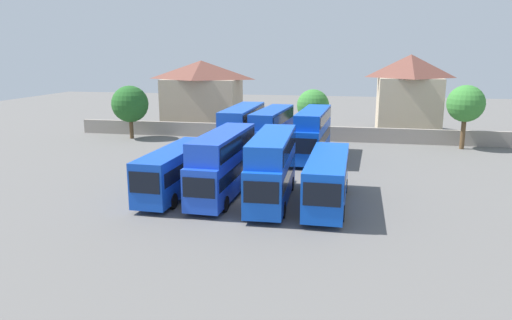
{
  "coord_description": "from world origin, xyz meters",
  "views": [
    {
      "loc": [
        7.17,
        -33.06,
        10.6
      ],
      "look_at": [
        0.0,
        3.0,
        2.31
      ],
      "focal_mm": 33.53,
      "sensor_mm": 36.0,
      "label": 1
    }
  ],
  "objects_px": {
    "tree_right_of_lot": "(466,104)",
    "bus_1": "(175,169)",
    "tree_left_of_lot": "(313,106)",
    "bus_5": "(242,128)",
    "bus_4": "(328,178)",
    "bus_7": "(313,131)",
    "bus_3": "(272,165)",
    "house_terrace_centre": "(409,93)",
    "bus_2": "(223,161)",
    "tree_behind_wall": "(130,104)",
    "house_terrace_left": "(202,94)",
    "bus_6": "(272,130)"
  },
  "relations": [
    {
      "from": "bus_2",
      "to": "bus_5",
      "type": "relative_size",
      "value": 0.92
    },
    {
      "from": "bus_3",
      "to": "house_terrace_centre",
      "type": "bearing_deg",
      "value": 157.09
    },
    {
      "from": "bus_1",
      "to": "bus_5",
      "type": "xyz_separation_m",
      "value": [
        1.75,
        15.23,
        0.83
      ]
    },
    {
      "from": "bus_6",
      "to": "house_terrace_centre",
      "type": "distance_m",
      "value": 23.92
    },
    {
      "from": "bus_4",
      "to": "tree_left_of_lot",
      "type": "xyz_separation_m",
      "value": [
        -3.33,
        27.94,
        2.0
      ]
    },
    {
      "from": "tree_behind_wall",
      "to": "tree_right_of_lot",
      "type": "xyz_separation_m",
      "value": [
        39.41,
        1.0,
        0.72
      ]
    },
    {
      "from": "tree_behind_wall",
      "to": "tree_right_of_lot",
      "type": "height_order",
      "value": "tree_right_of_lot"
    },
    {
      "from": "bus_4",
      "to": "tree_right_of_lot",
      "type": "bearing_deg",
      "value": 150.33
    },
    {
      "from": "bus_2",
      "to": "bus_3",
      "type": "distance_m",
      "value": 3.85
    },
    {
      "from": "bus_2",
      "to": "house_terrace_left",
      "type": "distance_m",
      "value": 34.52
    },
    {
      "from": "bus_4",
      "to": "bus_1",
      "type": "bearing_deg",
      "value": -90.92
    },
    {
      "from": "bus_7",
      "to": "tree_behind_wall",
      "type": "relative_size",
      "value": 1.68
    },
    {
      "from": "bus_3",
      "to": "tree_right_of_lot",
      "type": "bearing_deg",
      "value": 140.75
    },
    {
      "from": "bus_2",
      "to": "tree_behind_wall",
      "type": "distance_m",
      "value": 28.22
    },
    {
      "from": "tree_left_of_lot",
      "to": "bus_5",
      "type": "bearing_deg",
      "value": -117.32
    },
    {
      "from": "bus_3",
      "to": "bus_2",
      "type": "bearing_deg",
      "value": -101.41
    },
    {
      "from": "bus_3",
      "to": "tree_left_of_lot",
      "type": "xyz_separation_m",
      "value": [
        0.63,
        27.94,
        1.25
      ]
    },
    {
      "from": "bus_6",
      "to": "house_terrace_left",
      "type": "distance_m",
      "value": 21.93
    },
    {
      "from": "bus_6",
      "to": "house_terrace_left",
      "type": "relative_size",
      "value": 0.98
    },
    {
      "from": "bus_1",
      "to": "tree_left_of_lot",
      "type": "height_order",
      "value": "tree_left_of_lot"
    },
    {
      "from": "bus_7",
      "to": "house_terrace_centre",
      "type": "bearing_deg",
      "value": 151.79
    },
    {
      "from": "tree_left_of_lot",
      "to": "tree_right_of_lot",
      "type": "height_order",
      "value": "tree_right_of_lot"
    },
    {
      "from": "bus_5",
      "to": "tree_right_of_lot",
      "type": "xyz_separation_m",
      "value": [
        23.53,
        7.85,
        2.21
      ]
    },
    {
      "from": "bus_3",
      "to": "house_terrace_left",
      "type": "bearing_deg",
      "value": -156.7
    },
    {
      "from": "bus_3",
      "to": "tree_behind_wall",
      "type": "bearing_deg",
      "value": -138.13
    },
    {
      "from": "bus_1",
      "to": "tree_right_of_lot",
      "type": "xyz_separation_m",
      "value": [
        25.28,
        23.08,
        3.04
      ]
    },
    {
      "from": "bus_2",
      "to": "tree_right_of_lot",
      "type": "distance_m",
      "value": 31.49
    },
    {
      "from": "bus_3",
      "to": "tree_right_of_lot",
      "type": "distance_m",
      "value": 29.51
    },
    {
      "from": "bus_7",
      "to": "tree_right_of_lot",
      "type": "height_order",
      "value": "tree_right_of_lot"
    },
    {
      "from": "bus_5",
      "to": "tree_left_of_lot",
      "type": "relative_size",
      "value": 1.91
    },
    {
      "from": "house_terrace_centre",
      "to": "tree_behind_wall",
      "type": "height_order",
      "value": "house_terrace_centre"
    },
    {
      "from": "bus_4",
      "to": "bus_7",
      "type": "xyz_separation_m",
      "value": [
        -2.26,
        15.23,
        0.78
      ]
    },
    {
      "from": "bus_1",
      "to": "house_terrace_centre",
      "type": "relative_size",
      "value": 1.01
    },
    {
      "from": "house_terrace_left",
      "to": "bus_4",
      "type": "bearing_deg",
      "value": -59.29
    },
    {
      "from": "bus_5",
      "to": "bus_7",
      "type": "height_order",
      "value": "bus_5"
    },
    {
      "from": "bus_1",
      "to": "house_terrace_left",
      "type": "distance_m",
      "value": 33.74
    },
    {
      "from": "bus_1",
      "to": "bus_3",
      "type": "xyz_separation_m",
      "value": [
        7.5,
        -0.36,
        0.76
      ]
    },
    {
      "from": "bus_4",
      "to": "bus_5",
      "type": "distance_m",
      "value": 18.38
    },
    {
      "from": "tree_right_of_lot",
      "to": "bus_1",
      "type": "bearing_deg",
      "value": -137.61
    },
    {
      "from": "bus_7",
      "to": "bus_1",
      "type": "bearing_deg",
      "value": -28.84
    },
    {
      "from": "bus_7",
      "to": "house_terrace_centre",
      "type": "height_order",
      "value": "house_terrace_centre"
    },
    {
      "from": "bus_4",
      "to": "bus_7",
      "type": "distance_m",
      "value": 15.41
    },
    {
      "from": "bus_5",
      "to": "bus_6",
      "type": "xyz_separation_m",
      "value": [
        3.17,
        -0.09,
        -0.09
      ]
    },
    {
      "from": "bus_7",
      "to": "house_terrace_left",
      "type": "distance_m",
      "value": 24.9
    },
    {
      "from": "tree_behind_wall",
      "to": "house_terrace_centre",
      "type": "bearing_deg",
      "value": 18.02
    },
    {
      "from": "bus_5",
      "to": "tree_behind_wall",
      "type": "height_order",
      "value": "tree_behind_wall"
    },
    {
      "from": "bus_4",
      "to": "tree_left_of_lot",
      "type": "height_order",
      "value": "tree_left_of_lot"
    },
    {
      "from": "house_terrace_left",
      "to": "bus_5",
      "type": "bearing_deg",
      "value": -60.38
    },
    {
      "from": "bus_3",
      "to": "house_terrace_centre",
      "type": "height_order",
      "value": "house_terrace_centre"
    },
    {
      "from": "tree_behind_wall",
      "to": "bus_1",
      "type": "bearing_deg",
      "value": -57.4
    }
  ]
}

